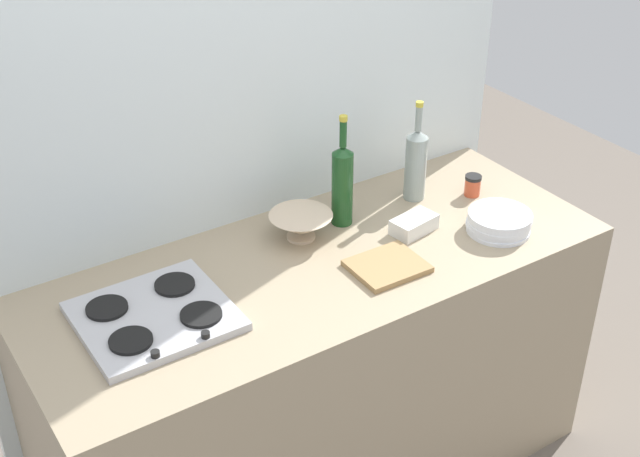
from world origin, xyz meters
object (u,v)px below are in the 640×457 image
Objects in this scene: butter_dish at (414,225)px; plate_stack at (499,222)px; wine_bottle_mid_left at (342,183)px; condiment_jar_front at (473,185)px; cutting_board at (387,266)px; wine_bottle_leftmost at (416,163)px; mixing_bowl at (301,225)px; stovetop_hob at (154,316)px.

plate_stack is at bearing -32.25° from butter_dish.
wine_bottle_mid_left reaches higher than condiment_jar_front.
wine_bottle_leftmost is at bearing 41.45° from cutting_board.
cutting_board is at bearing 177.24° from plate_stack.
wine_bottle_mid_left is 0.19m from mixing_bowl.
condiment_jar_front is at bearing -11.11° from wine_bottle_mid_left.
plate_stack is 0.97× the size of cutting_board.
wine_bottle_leftmost is 0.30m from wine_bottle_mid_left.
mixing_bowl is 0.36m from butter_dish.
stovetop_hob is 0.70m from cutting_board.
condiment_jar_front is at bearing -28.16° from wine_bottle_leftmost.
wine_bottle_leftmost reaches higher than plate_stack.
wine_bottle_leftmost is at bearing 151.84° from condiment_jar_front.
mixing_bowl is (-0.16, -0.01, -0.10)m from wine_bottle_mid_left.
stovetop_hob is 0.75m from wine_bottle_mid_left.
wine_bottle_mid_left reaches higher than cutting_board.
stovetop_hob is at bearing -168.36° from wine_bottle_mid_left.
wine_bottle_mid_left is at bearing 2.72° from mixing_bowl.
condiment_jar_front is (0.18, -0.10, -0.09)m from wine_bottle_leftmost.
condiment_jar_front is (0.32, 0.08, 0.01)m from butter_dish.
butter_dish is at bearing 31.97° from cutting_board.
wine_bottle_leftmost is (1.02, 0.15, 0.12)m from stovetop_hob.
butter_dish is at bearing 147.75° from plate_stack.
plate_stack is 0.55× the size of wine_bottle_mid_left.
butter_dish is 0.33m from condiment_jar_front.
wine_bottle_leftmost is 1.64× the size of cutting_board.
wine_bottle_leftmost is 0.47m from cutting_board.
plate_stack reaches higher than stovetop_hob.
wine_bottle_mid_left reaches higher than stovetop_hob.
mixing_bowl is at bearing 112.94° from cutting_board.
butter_dish is 0.23m from cutting_board.
stovetop_hob is at bearing -165.89° from mixing_bowl.
plate_stack is 1.03× the size of mixing_bowl.
butter_dish is at bearing -128.60° from wine_bottle_leftmost.
wine_bottle_mid_left reaches higher than mixing_bowl.
mixing_bowl reaches higher than cutting_board.
condiment_jar_front reaches higher than cutting_board.
cutting_board is (-0.34, -0.30, -0.12)m from wine_bottle_leftmost.
stovetop_hob is 1.15× the size of wine_bottle_leftmost.
stovetop_hob is 1.12m from plate_stack.
stovetop_hob is 1.03m from wine_bottle_leftmost.
stovetop_hob is 1.89× the size of cutting_board.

